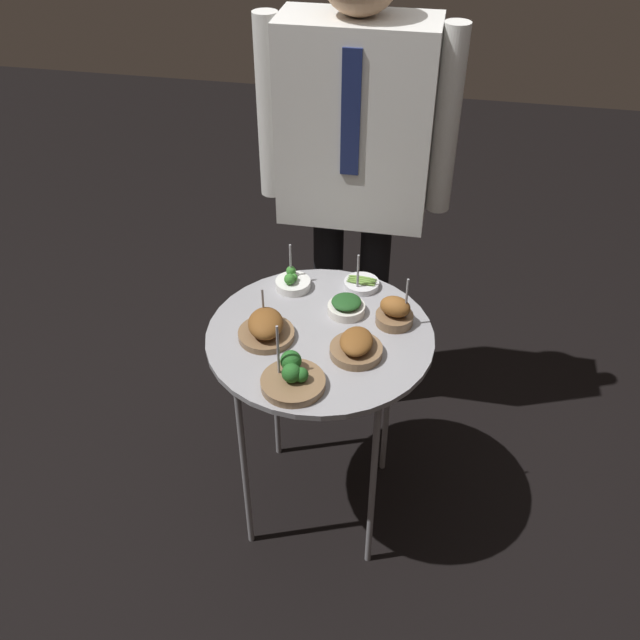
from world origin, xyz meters
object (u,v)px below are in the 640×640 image
Objects in this scene: serving_cart at (320,349)px; bowl_roast_front_left at (356,346)px; bowl_spinach_front_center at (346,306)px; bowl_roast_far_rim at (395,313)px; bowl_asparagus_back_left at (361,283)px; waiter_figure at (355,148)px; bowl_broccoli_back_right at (293,282)px; bowl_roast_center at (266,328)px; bowl_broccoli_near_rim at (293,377)px.

serving_cart is 0.16m from bowl_roast_front_left.
serving_cart is 0.15m from bowl_spinach_front_center.
bowl_roast_far_rim is at bearing -8.18° from bowl_spinach_front_center.
bowl_roast_far_rim is 0.20m from bowl_asparagus_back_left.
serving_cart is 0.28m from bowl_asparagus_back_left.
bowl_roast_front_left is 0.09× the size of waiter_figure.
bowl_broccoli_back_right is at bearing 121.52° from serving_cart.
waiter_figure is (-0.20, 0.47, 0.29)m from bowl_roast_far_rim.
bowl_roast_center is (-0.27, 0.03, 0.01)m from bowl_roast_front_left.
bowl_roast_front_left is at bearing 46.02° from bowl_broccoli_near_rim.
serving_cart is 4.77× the size of bowl_roast_far_rim.
bowl_broccoli_back_right is at bearing 160.58° from bowl_roast_far_rim.
bowl_roast_center is 0.69m from waiter_figure.
bowl_roast_center reaches higher than serving_cart.
bowl_roast_far_rim is (0.24, 0.32, 0.01)m from bowl_broccoli_near_rim.
bowl_spinach_front_center is 0.83× the size of bowl_asparagus_back_left.
bowl_broccoli_near_rim reaches higher than bowl_asparagus_back_left.
bowl_roast_front_left is at bearing -80.27° from waiter_figure.
bowl_broccoli_near_rim is at bearing -92.77° from waiter_figure.
bowl_roast_front_left is 0.33m from bowl_asparagus_back_left.
waiter_figure is at bearing 75.58° from bowl_roast_center.
bowl_roast_center is at bearing 174.37° from bowl_roast_front_left.
bowl_spinach_front_center is at bearing -27.34° from bowl_broccoli_back_right.
serving_cart is at bearing 16.99° from bowl_roast_center.
bowl_roast_front_left reaches higher than serving_cart.
bowl_spinach_front_center is at bearing 107.41° from bowl_roast_front_left.
bowl_broccoli_near_rim is at bearing -97.73° from serving_cart.
bowl_asparagus_back_left is at bearing -76.05° from waiter_figure.
bowl_asparagus_back_left is 0.45m from waiter_figure.
serving_cart is 0.45× the size of waiter_figure.
bowl_spinach_front_center is 0.19m from bowl_roast_front_left.
bowl_roast_center is at bearing -163.01° from serving_cart.
bowl_spinach_front_center is 0.76× the size of bowl_roast_front_left.
bowl_roast_center is 1.16× the size of bowl_broccoli_back_right.
bowl_roast_far_rim is (0.33, -0.12, 0.02)m from bowl_broccoli_back_right.
bowl_broccoli_back_right reaches higher than bowl_roast_center.
waiter_figure is (0.14, 0.35, 0.31)m from bowl_broccoli_back_right.
bowl_roast_far_rim is (0.09, 0.16, 0.01)m from bowl_roast_front_left.
bowl_spinach_front_center is 0.80× the size of bowl_broccoli_back_right.
bowl_roast_center is 0.09× the size of waiter_figure.
bowl_roast_front_left is at bearing -31.59° from serving_cart.
waiter_figure is at bearing 99.73° from bowl_roast_front_left.
bowl_roast_far_rim is at bearing 61.23° from bowl_roast_front_left.
bowl_roast_far_rim reaches higher than bowl_spinach_front_center.
bowl_roast_front_left is 1.09× the size of bowl_asparagus_back_left.
waiter_figure reaches higher than bowl_broccoli_near_rim.
bowl_roast_far_rim is 1.20× the size of bowl_asparagus_back_left.
serving_cart is at bearing -58.48° from bowl_broccoli_back_right.
bowl_broccoli_near_rim is (-0.03, -0.22, 0.09)m from serving_cart.
waiter_figure is (-0.05, 0.45, 0.30)m from bowl_spinach_front_center.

